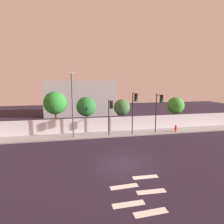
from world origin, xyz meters
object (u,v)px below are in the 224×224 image
traffic_light_left (134,105)px  roadside_tree_midright (122,107)px  roadside_tree_leftmost (55,103)px  fire_hydrant (176,128)px  traffic_light_right (110,110)px  roadside_tree_rightmost (176,105)px  street_lamp_curbside (72,100)px  roadside_tree_midleft (86,107)px  traffic_light_center (159,105)px

traffic_light_left → roadside_tree_midright: 3.87m
roadside_tree_leftmost → fire_hydrant: bearing=-11.9°
traffic_light_right → roadside_tree_rightmost: size_ratio=0.99×
street_lamp_curbside → roadside_tree_rightmost: bearing=12.2°
fire_hydrant → roadside_tree_midleft: 11.88m
roadside_tree_midleft → roadside_tree_midright: roadside_tree_midleft is taller
fire_hydrant → street_lamp_curbside: bearing=179.9°
traffic_light_center → traffic_light_left: bearing=178.3°
traffic_light_left → street_lamp_curbside: street_lamp_curbside is taller
traffic_light_center → roadside_tree_rightmost: 5.92m
traffic_light_left → roadside_tree_rightmost: bearing=26.6°
traffic_light_left → roadside_tree_rightmost: size_ratio=1.17×
fire_hydrant → roadside_tree_midleft: bearing=164.1°
roadside_tree_midleft → roadside_tree_midright: bearing=0.0°
roadside_tree_leftmost → roadside_tree_midright: (8.68, 0.00, -0.81)m
street_lamp_curbside → roadside_tree_midleft: (1.71, 3.15, -1.26)m
traffic_light_center → roadside_tree_leftmost: 12.81m
street_lamp_curbside → roadside_tree_rightmost: 14.93m
street_lamp_curbside → roadside_tree_midright: street_lamp_curbside is taller
traffic_light_left → roadside_tree_rightmost: 8.42m
fire_hydrant → roadside_tree_rightmost: 4.35m
street_lamp_curbside → roadside_tree_midleft: bearing=61.5°
traffic_light_right → street_lamp_curbside: bearing=174.8°
roadside_tree_midleft → roadside_tree_midright: (4.81, 0.00, -0.25)m
traffic_light_left → traffic_light_right: bearing=175.4°
roadside_tree_leftmost → roadside_tree_rightmost: roadside_tree_leftmost is taller
traffic_light_center → roadside_tree_midright: bearing=132.6°
fire_hydrant → roadside_tree_midleft: roadside_tree_midleft is taller
traffic_light_left → traffic_light_center: bearing=-1.7°
traffic_light_right → roadside_tree_midleft: (-2.52, 3.53, 0.01)m
traffic_light_right → street_lamp_curbside: 4.43m
traffic_light_center → roadside_tree_midleft: bearing=155.3°
fire_hydrant → roadside_tree_rightmost: (1.67, 3.17, 2.47)m
traffic_light_right → roadside_tree_midright: 4.21m
roadside_tree_midleft → traffic_light_right: bearing=-54.5°
street_lamp_curbside → roadside_tree_midright: size_ratio=1.79×
roadside_tree_leftmost → roadside_tree_midright: bearing=0.0°
fire_hydrant → roadside_tree_leftmost: roadside_tree_leftmost is taller
traffic_light_right → roadside_tree_rightmost: (10.29, 3.53, -0.17)m
traffic_light_right → traffic_light_left: bearing=-4.6°
fire_hydrant → roadside_tree_leftmost: bearing=168.1°
traffic_light_left → roadside_tree_leftmost: size_ratio=0.96×
roadside_tree_midright → roadside_tree_rightmost: (8.00, -0.00, 0.06)m
traffic_light_right → roadside_tree_midright: (2.29, 3.53, -0.23)m
street_lamp_curbside → traffic_light_center: bearing=-4.0°
traffic_light_center → roadside_tree_midleft: traffic_light_center is taller
street_lamp_curbside → traffic_light_left: bearing=-4.9°
roadside_tree_rightmost → roadside_tree_midleft: bearing=180.0°
traffic_light_right → roadside_tree_rightmost: traffic_light_right is taller
traffic_light_right → street_lamp_curbside: size_ratio=0.57×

